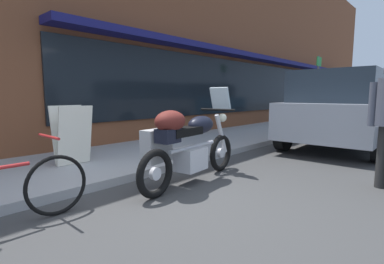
% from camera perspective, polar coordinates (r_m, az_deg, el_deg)
% --- Properties ---
extents(ground_plane, '(80.00, 80.00, 0.00)m').
position_cam_1_polar(ground_plane, '(3.53, -1.48, -13.59)').
color(ground_plane, '#3B3B3B').
extents(storefront_building, '(25.90, 0.90, 7.48)m').
position_cam_1_polar(storefront_building, '(13.09, 14.34, 17.60)').
color(storefront_building, brown).
rests_on(storefront_building, ground_plane).
extents(sidewalk_curb, '(30.00, 2.52, 0.12)m').
position_cam_1_polar(sidewalk_curb, '(12.37, 19.75, 1.28)').
color(sidewalk_curb, '#A1A1A1').
rests_on(sidewalk_curb, ground_plane).
extents(touring_motorcycle, '(2.19, 0.63, 1.38)m').
position_cam_1_polar(touring_motorcycle, '(4.06, -1.27, -2.12)').
color(touring_motorcycle, black).
rests_on(touring_motorcycle, ground_plane).
extents(parked_minivan, '(4.52, 2.17, 1.77)m').
position_cam_1_polar(parked_minivan, '(7.90, 28.01, 4.07)').
color(parked_minivan, '#9EA3AD').
rests_on(parked_minivan, ground_plane).
extents(sandwich_board_sign, '(0.55, 0.42, 0.96)m').
position_cam_1_polar(sandwich_board_sign, '(5.17, -22.50, -0.54)').
color(sandwich_board_sign, silver).
rests_on(sandwich_board_sign, sidewalk_curb).
extents(parking_sign_pole, '(0.44, 0.07, 2.53)m').
position_cam_1_polar(parking_sign_pole, '(11.60, 23.38, 8.44)').
color(parking_sign_pole, '#59595B').
rests_on(parking_sign_pole, sidewalk_curb).
extents(parked_car_down_block, '(4.77, 2.30, 1.82)m').
position_cam_1_polar(parked_car_down_block, '(12.35, 33.48, 4.67)').
color(parked_car_down_block, '#1E598C').
rests_on(parked_car_down_block, ground_plane).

